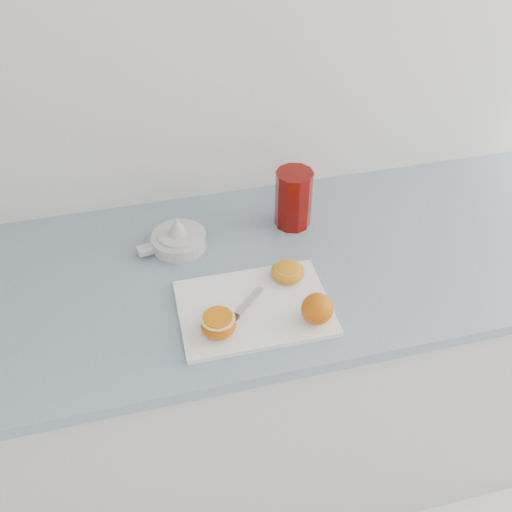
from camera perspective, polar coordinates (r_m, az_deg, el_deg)
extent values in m
cube|color=silver|center=(1.35, -5.92, 22.35)|extent=(4.00, 0.04, 2.70)
cube|color=silver|center=(1.67, -1.06, -12.64)|extent=(2.56, 0.60, 0.86)
cube|color=#809DAD|center=(1.34, -1.30, -1.39)|extent=(2.62, 0.64, 0.03)
cube|color=white|center=(1.22, -0.19, -5.20)|extent=(0.32, 0.23, 0.01)
sphere|color=#CE6C00|center=(1.17, 6.14, -5.26)|extent=(0.07, 0.07, 0.07)
ellipsoid|color=#CE6C00|center=(1.16, -3.79, -6.91)|extent=(0.07, 0.07, 0.04)
cylinder|color=#FFEA8E|center=(1.14, -3.84, -6.21)|extent=(0.07, 0.07, 0.00)
cylinder|color=orange|center=(1.14, -3.84, -6.13)|extent=(0.06, 0.06, 0.00)
ellipsoid|color=orange|center=(1.27, 3.19, -1.55)|extent=(0.08, 0.08, 0.03)
cylinder|color=#EBA149|center=(1.27, 3.21, -1.23)|extent=(0.06, 0.06, 0.00)
cube|color=#40290E|center=(1.18, -2.96, -7.00)|extent=(0.06, 0.06, 0.01)
cube|color=#B7B7BC|center=(1.22, -0.69, -4.51)|extent=(0.08, 0.08, 0.00)
cylinder|color=#B7B7BC|center=(1.18, -2.96, -7.00)|extent=(0.00, 0.00, 0.01)
cylinder|color=silver|center=(1.38, -7.70, 1.51)|extent=(0.13, 0.13, 0.03)
cylinder|color=silver|center=(1.37, -7.78, 2.15)|extent=(0.10, 0.10, 0.01)
cone|color=silver|center=(1.35, -7.88, 3.06)|extent=(0.05, 0.05, 0.05)
cube|color=silver|center=(1.37, -10.88, 0.63)|extent=(0.05, 0.04, 0.01)
ellipsoid|color=orange|center=(1.36, -7.26, 2.28)|extent=(0.01, 0.01, 0.00)
ellipsoid|color=orange|center=(1.37, -8.43, 2.45)|extent=(0.01, 0.01, 0.00)
ellipsoid|color=orange|center=(1.36, -7.70, 1.98)|extent=(0.01, 0.01, 0.00)
ellipsoid|color=orange|center=(1.38, -7.23, 2.68)|extent=(0.01, 0.01, 0.00)
cylinder|color=#6C0805|center=(1.41, 3.76, 5.67)|extent=(0.09, 0.09, 0.15)
cylinder|color=#ED6B00|center=(1.44, 3.66, 3.85)|extent=(0.07, 0.07, 0.02)
cylinder|color=#6C0805|center=(1.37, 3.90, 8.24)|extent=(0.09, 0.09, 0.00)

